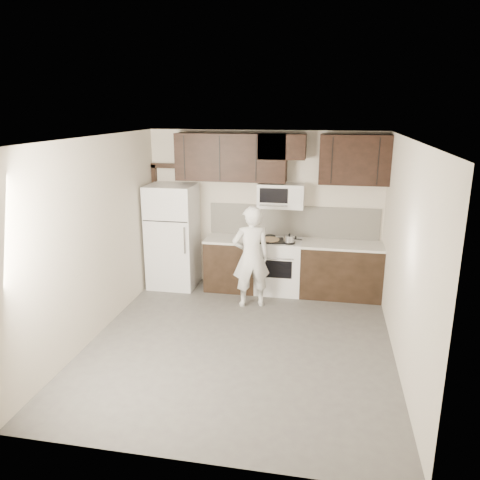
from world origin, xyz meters
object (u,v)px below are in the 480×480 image
(stove, at_px, (279,266))
(refrigerator, at_px, (173,236))
(person, at_px, (251,257))
(microwave, at_px, (281,196))

(stove, bearing_deg, refrigerator, -178.49)
(person, bearing_deg, stove, -137.78)
(stove, relative_size, refrigerator, 0.52)
(microwave, height_order, refrigerator, microwave)
(stove, distance_m, microwave, 1.20)
(refrigerator, bearing_deg, person, -22.90)
(stove, xyz_separation_m, microwave, (-0.00, 0.12, 1.19))
(microwave, xyz_separation_m, person, (-0.37, -0.79, -0.84))
(microwave, bearing_deg, refrigerator, -174.85)
(stove, xyz_separation_m, person, (-0.37, -0.68, 0.35))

